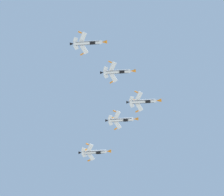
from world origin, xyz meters
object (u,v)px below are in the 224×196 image
at_px(fighter_jet_lead, 144,101).
at_px(fighter_jet_left_wing, 122,120).
at_px(fighter_jet_right_wing, 118,72).
at_px(fighter_jet_left_outer, 95,152).
at_px(fighter_jet_right_outer, 88,43).

height_order(fighter_jet_lead, fighter_jet_left_wing, fighter_jet_left_wing).
bearing_deg(fighter_jet_left_wing, fighter_jet_right_wing, -1.38).
distance_m(fighter_jet_lead, fighter_jet_right_wing, 17.91).
xyz_separation_m(fighter_jet_right_wing, fighter_jet_left_outer, (3.11, 41.46, -4.00)).
bearing_deg(fighter_jet_left_outer, fighter_jet_left_wing, 44.10).
bearing_deg(fighter_jet_lead, fighter_jet_right_wing, -38.85).
height_order(fighter_jet_left_wing, fighter_jet_right_wing, fighter_jet_left_wing).
relative_size(fighter_jet_left_wing, fighter_jet_right_outer, 1.00).
distance_m(fighter_jet_lead, fighter_jet_left_outer, 35.39).
height_order(fighter_jet_lead, fighter_jet_left_outer, fighter_jet_lead).
bearing_deg(fighter_jet_lead, fighter_jet_right_outer, -39.05).
xyz_separation_m(fighter_jet_left_wing, fighter_jet_left_outer, (-7.21, 18.64, -4.91)).
height_order(fighter_jet_left_wing, fighter_jet_right_outer, fighter_jet_left_wing).
height_order(fighter_jet_right_wing, fighter_jet_left_outer, fighter_jet_right_wing).
height_order(fighter_jet_lead, fighter_jet_right_wing, fighter_jet_right_wing).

